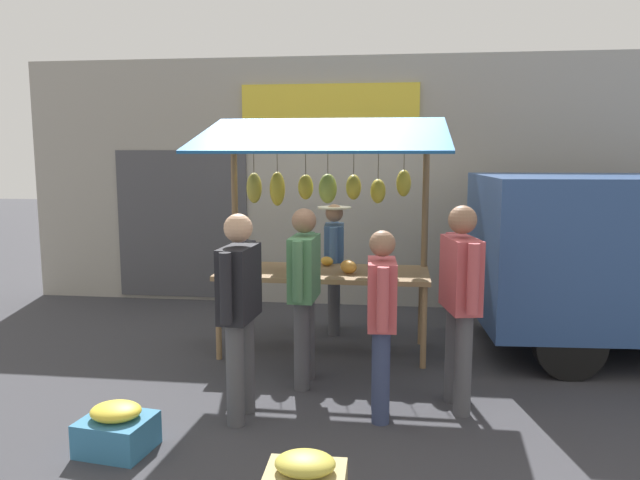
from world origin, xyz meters
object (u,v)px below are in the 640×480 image
(shopper_in_grey_tee, at_px, (460,292))
(shopper_in_striped_shirt, at_px, (240,302))
(shopper_with_shopping_bag, at_px, (381,312))
(shopper_with_ponytail, at_px, (304,284))
(produce_crate_side, at_px, (117,429))
(vendor_with_sunhat, at_px, (334,258))
(market_stall, at_px, (323,207))

(shopper_in_grey_tee, bearing_deg, shopper_in_striped_shirt, 92.35)
(shopper_in_grey_tee, bearing_deg, shopper_with_shopping_bag, 100.15)
(shopper_with_shopping_bag, bearing_deg, shopper_with_ponytail, 45.74)
(shopper_in_grey_tee, height_order, produce_crate_side, shopper_in_grey_tee)
(shopper_with_ponytail, bearing_deg, shopper_with_shopping_bag, -129.02)
(vendor_with_sunhat, bearing_deg, shopper_in_striped_shirt, -15.33)
(shopper_with_shopping_bag, xyz_separation_m, produce_crate_side, (1.85, 0.83, -0.70))
(market_stall, xyz_separation_m, shopper_in_striped_shirt, (0.44, 1.80, -0.60))
(shopper_in_grey_tee, height_order, shopper_with_shopping_bag, shopper_in_grey_tee)
(shopper_with_shopping_bag, relative_size, produce_crate_side, 2.85)
(market_stall, height_order, shopper_with_shopping_bag, market_stall)
(market_stall, distance_m, shopper_with_ponytail, 1.18)
(vendor_with_sunhat, height_order, shopper_in_grey_tee, shopper_in_grey_tee)
(shopper_in_striped_shirt, xyz_separation_m, shopper_with_ponytail, (-0.39, -0.79, -0.02))
(market_stall, xyz_separation_m, vendor_with_sunhat, (-0.04, -0.69, -0.67))
(shopper_in_striped_shirt, relative_size, shopper_with_ponytail, 1.02)
(shopper_in_striped_shirt, xyz_separation_m, shopper_with_shopping_bag, (-1.10, -0.17, -0.09))
(shopper_in_grey_tee, bearing_deg, vendor_with_sunhat, 19.83)
(vendor_with_sunhat, bearing_deg, shopper_with_shopping_bag, 10.58)
(market_stall, height_order, vendor_with_sunhat, market_stall)
(shopper_with_ponytail, relative_size, shopper_with_shopping_bag, 1.07)
(shopper_in_striped_shirt, distance_m, produce_crate_side, 1.27)
(shopper_in_grey_tee, distance_m, shopper_in_striped_shirt, 1.79)
(shopper_in_grey_tee, height_order, shopper_in_striped_shirt, shopper_in_grey_tee)
(market_stall, xyz_separation_m, shopper_with_ponytail, (0.05, 1.01, -0.61))
(market_stall, bearing_deg, shopper_in_striped_shirt, 76.35)
(shopper_in_striped_shirt, xyz_separation_m, produce_crate_side, (0.74, 0.66, -0.80))
(market_stall, relative_size, shopper_in_grey_tee, 1.47)
(produce_crate_side, bearing_deg, shopper_with_shopping_bag, -155.80)
(market_stall, bearing_deg, shopper_in_grey_tee, 133.21)
(shopper_with_ponytail, distance_m, shopper_with_shopping_bag, 0.95)
(market_stall, distance_m, shopper_in_striped_shirt, 1.95)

